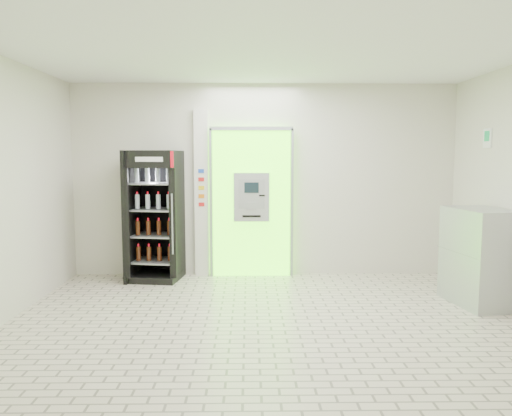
{
  "coord_description": "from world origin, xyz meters",
  "views": [
    {
      "loc": [
        -0.24,
        -5.35,
        1.89
      ],
      "look_at": [
        -0.15,
        1.2,
        1.2
      ],
      "focal_mm": 35.0,
      "sensor_mm": 36.0,
      "label": 1
    }
  ],
  "objects": [
    {
      "name": "ground",
      "position": [
        0.0,
        0.0,
        0.0
      ],
      "size": [
        6.0,
        6.0,
        0.0
      ],
      "primitive_type": "plane",
      "color": "beige",
      "rests_on": "ground"
    },
    {
      "name": "room_shell",
      "position": [
        0.0,
        0.0,
        1.84
      ],
      "size": [
        6.0,
        6.0,
        6.0
      ],
      "color": "beige",
      "rests_on": "ground"
    },
    {
      "name": "atm_assembly",
      "position": [
        -0.2,
        2.41,
        1.17
      ],
      "size": [
        1.3,
        0.24,
        2.33
      ],
      "color": "#5BFC18",
      "rests_on": "ground"
    },
    {
      "name": "pillar",
      "position": [
        -0.98,
        2.45,
        1.3
      ],
      "size": [
        0.22,
        0.11,
        2.6
      ],
      "color": "silver",
      "rests_on": "ground"
    },
    {
      "name": "beverage_cooler",
      "position": [
        -1.67,
        2.17,
        0.94
      ],
      "size": [
        0.83,
        0.78,
        1.96
      ],
      "rotation": [
        0.0,
        0.0,
        -0.15
      ],
      "color": "black",
      "rests_on": "ground"
    },
    {
      "name": "steel_cabinet",
      "position": [
        2.68,
        0.82,
        0.61
      ],
      "size": [
        0.76,
        1.0,
        1.22
      ],
      "rotation": [
        0.0,
        0.0,
        0.16
      ],
      "color": "#A2A5AA",
      "rests_on": "ground"
    },
    {
      "name": "exit_sign",
      "position": [
        2.99,
        1.4,
        2.12
      ],
      "size": [
        0.02,
        0.22,
        0.26
      ],
      "color": "white",
      "rests_on": "room_shell"
    }
  ]
}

